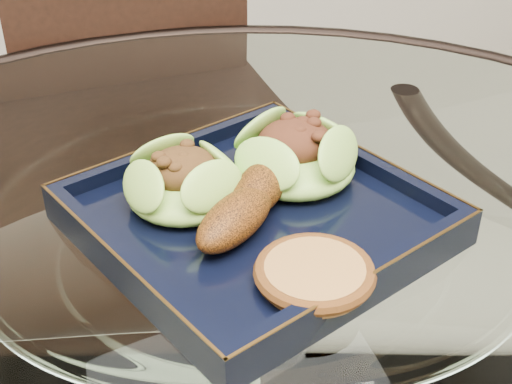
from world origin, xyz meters
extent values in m
cylinder|color=white|center=(0.00, 0.00, 0.76)|extent=(1.10, 1.10, 0.01)
torus|color=black|center=(0.00, 0.00, 0.76)|extent=(1.13, 1.13, 0.02)
cylinder|color=black|center=(0.28, 0.28, 0.38)|extent=(0.04, 0.04, 0.75)
cube|color=black|center=(-0.01, 0.40, 0.41)|extent=(0.39, 0.39, 0.04)
cube|color=black|center=(-0.02, 0.57, 0.65)|extent=(0.35, 0.04, 0.41)
cylinder|color=black|center=(-0.18, 0.55, 0.20)|extent=(0.03, 0.03, 0.40)
cylinder|color=black|center=(0.14, 0.57, 0.20)|extent=(0.03, 0.03, 0.40)
cube|color=black|center=(0.01, 0.04, 0.77)|extent=(0.35, 0.35, 0.02)
ellipsoid|color=#76AC31|center=(-0.04, 0.08, 0.80)|extent=(0.11, 0.11, 0.04)
ellipsoid|color=#54982C|center=(0.07, 0.09, 0.80)|extent=(0.13, 0.13, 0.04)
ellipsoid|color=#67310A|center=(0.02, 0.05, 0.80)|extent=(0.15, 0.17, 0.04)
cylinder|color=#A56D37|center=(0.03, -0.06, 0.79)|extent=(0.10, 0.10, 0.02)
camera|label=1|loc=(-0.13, -0.45, 1.13)|focal=50.00mm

